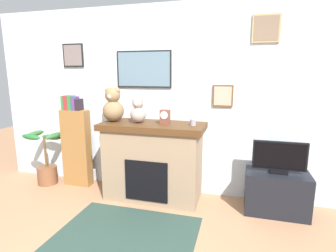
{
  "coord_description": "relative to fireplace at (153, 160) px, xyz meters",
  "views": [
    {
      "loc": [
        1.1,
        -1.6,
        1.69
      ],
      "look_at": [
        0.21,
        1.65,
        1.01
      ],
      "focal_mm": 28.26,
      "sensor_mm": 36.0,
      "label": 1
    }
  ],
  "objects": [
    {
      "name": "teddy_bear_brown",
      "position": [
        -0.2,
        -0.02,
        0.67
      ],
      "size": [
        0.21,
        0.21,
        0.34
      ],
      "color": "gray",
      "rests_on": "fireplace"
    },
    {
      "name": "back_wall",
      "position": [
        -0.0,
        0.35,
        0.78
      ],
      "size": [
        5.2,
        0.15,
        2.6
      ],
      "color": "silver",
      "rests_on": "ground_plane"
    },
    {
      "name": "potted_plant",
      "position": [
        -1.73,
        -0.02,
        -0.18
      ],
      "size": [
        0.48,
        0.5,
        0.83
      ],
      "color": "brown",
      "rests_on": "ground_plane"
    },
    {
      "name": "bookshelf",
      "position": [
        -1.25,
        0.09,
        0.11
      ],
      "size": [
        0.42,
        0.16,
        1.37
      ],
      "color": "olive",
      "rests_on": "ground_plane"
    },
    {
      "name": "tv_stand",
      "position": [
        1.58,
        -0.01,
        -0.27
      ],
      "size": [
        0.73,
        0.4,
        0.52
      ],
      "primitive_type": "cube",
      "color": "black",
      "rests_on": "ground_plane"
    },
    {
      "name": "mantel_clock",
      "position": [
        0.17,
        -0.02,
        0.61
      ],
      "size": [
        0.12,
        0.09,
        0.19
      ],
      "color": "brown",
      "rests_on": "fireplace"
    },
    {
      "name": "fireplace",
      "position": [
        0.0,
        0.0,
        0.0
      ],
      "size": [
        1.38,
        0.64,
        1.04
      ],
      "color": "#8D755B",
      "rests_on": "ground_plane"
    },
    {
      "name": "teddy_bear_grey",
      "position": [
        -0.56,
        -0.02,
        0.72
      ],
      "size": [
        0.29,
        0.29,
        0.46
      ],
      "color": "olive",
      "rests_on": "fireplace"
    },
    {
      "name": "area_rug",
      "position": [
        -0.0,
        -0.97,
        -0.52
      ],
      "size": [
        1.48,
        1.16,
        0.01
      ],
      "primitive_type": "cube",
      "color": "#273D35",
      "rests_on": "ground_plane"
    },
    {
      "name": "candle_jar",
      "position": [
        0.54,
        -0.02,
        0.56
      ],
      "size": [
        0.07,
        0.07,
        0.08
      ],
      "primitive_type": "cylinder",
      "color": "gray",
      "rests_on": "fireplace"
    },
    {
      "name": "television",
      "position": [
        1.58,
        -0.01,
        0.18
      ],
      "size": [
        0.61,
        0.14,
        0.39
      ],
      "color": "black",
      "rests_on": "tv_stand"
    }
  ]
}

